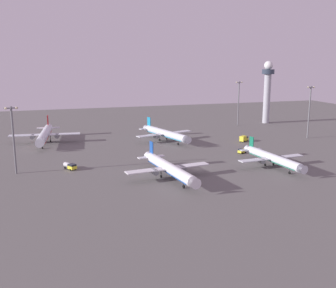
{
  "coord_description": "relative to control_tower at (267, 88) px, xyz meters",
  "views": [
    {
      "loc": [
        -55.52,
        -139.11,
        41.91
      ],
      "look_at": [
        -2.93,
        29.58,
        4.0
      ],
      "focal_mm": 42.62,
      "sensor_mm": 36.0,
      "label": 1
    }
  ],
  "objects": [
    {
      "name": "ground_plane",
      "position": [
        -84.9,
        -92.36,
        -23.31
      ],
      "size": [
        416.0,
        416.0,
        0.0
      ],
      "primitive_type": "plane",
      "color": "#605E5B"
    },
    {
      "name": "control_tower",
      "position": [
        0.0,
        0.0,
        0.0
      ],
      "size": [
        8.0,
        8.0,
        40.46
      ],
      "color": "#A8A8B2",
      "rests_on": "ground"
    },
    {
      "name": "airplane_mid_apron",
      "position": [
        -55.88,
        -98.42,
        -19.74
      ],
      "size": [
        28.69,
        36.83,
        9.44
      ],
      "rotation": [
        0.0,
        0.0,
        3.22
      ],
      "color": "silver",
      "rests_on": "ground"
    },
    {
      "name": "airplane_taxiway_distant",
      "position": [
        -99.56,
        -101.41,
        -19.37
      ],
      "size": [
        31.71,
        40.63,
        10.42
      ],
      "rotation": [
        0.0,
        0.0,
        3.26
      ],
      "color": "white",
      "rests_on": "ground"
    },
    {
      "name": "airplane_near_gate",
      "position": [
        -81.56,
        -37.63,
        -19.34
      ],
      "size": [
        31.59,
        40.24,
        10.5
      ],
      "rotation": [
        0.0,
        0.0,
        3.42
      ],
      "color": "silver",
      "rests_on": "ground"
    },
    {
      "name": "airplane_terminal_side",
      "position": [
        -141.07,
        -24.13,
        -18.93
      ],
      "size": [
        35.21,
        45.14,
        11.58
      ],
      "rotation": [
        0.0,
        0.0,
        3.03
      ],
      "color": "silver",
      "rests_on": "ground"
    },
    {
      "name": "catering_truck",
      "position": [
        -43.14,
        -50.84,
        -21.73
      ],
      "size": [
        5.97,
        5.2,
        3.05
      ],
      "rotation": [
        0.0,
        0.0,
        5.33
      ],
      "color": "yellow",
      "rests_on": "ground"
    },
    {
      "name": "maintenance_van",
      "position": [
        -56.3,
        -74.07,
        -22.13
      ],
      "size": [
        4.58,
        3.61,
        2.25
      ],
      "rotation": [
        0.0,
        0.0,
        2.04
      ],
      "color": "yellow",
      "rests_on": "ground"
    },
    {
      "name": "fuel_truck",
      "position": [
        -132.32,
        -78.23,
        -21.94
      ],
      "size": [
        4.98,
        6.5,
        2.35
      ],
      "rotation": [
        0.0,
        0.0,
        3.67
      ],
      "color": "yellow",
      "rests_on": "ground"
    },
    {
      "name": "apron_light_central",
      "position": [
        -6.12,
        -52.92,
        -7.53
      ],
      "size": [
        4.8,
        0.9,
        27.83
      ],
      "color": "slate",
      "rests_on": "ground"
    },
    {
      "name": "apron_light_east",
      "position": [
        -22.4,
        -3.41,
        -7.46
      ],
      "size": [
        4.8,
        0.9,
        27.96
      ],
      "color": "slate",
      "rests_on": "ground"
    },
    {
      "name": "apron_light_west",
      "position": [
        -151.9,
        -78.14,
        -8.95
      ],
      "size": [
        4.8,
        0.9,
        25.06
      ],
      "color": "slate",
      "rests_on": "ground"
    }
  ]
}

